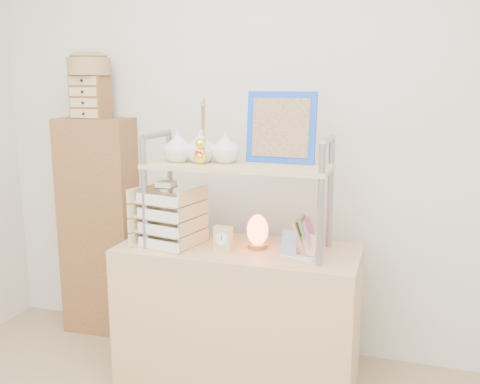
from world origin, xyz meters
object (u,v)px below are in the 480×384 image
at_px(cabinet, 100,227).
at_px(letter_tray, 168,220).
at_px(desk, 238,317).
at_px(salt_lamp, 258,231).

bearing_deg(cabinet, letter_tray, -35.94).
relative_size(desk, letter_tray, 3.65).
distance_m(cabinet, salt_lamp, 1.18).
xyz_separation_m(desk, cabinet, (-1.02, 0.37, 0.30)).
bearing_deg(letter_tray, desk, 10.73).
distance_m(cabinet, letter_tray, 0.83).
relative_size(cabinet, letter_tray, 4.10).
height_order(desk, letter_tray, letter_tray).
bearing_deg(desk, salt_lamp, 11.69).
distance_m(desk, cabinet, 1.13).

